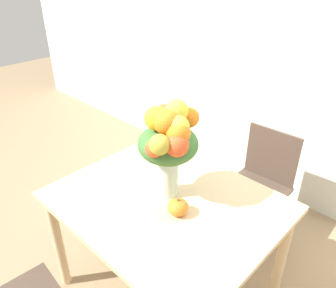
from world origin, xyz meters
TOP-DOWN VIEW (x-y plane):
  - wall_back at (0.00, 1.49)m, footprint 8.00×0.06m
  - dining_table at (0.00, 0.00)m, footprint 1.19×0.98m
  - flower_vase at (-0.02, 0.04)m, footprint 0.34×0.39m
  - pumpkin at (0.12, -0.04)m, footprint 0.11×0.11m
  - dining_chair_near_window at (0.11, 0.88)m, footprint 0.43×0.43m

SIDE VIEW (x-z plane):
  - dining_chair_near_window at x=0.11m, z-range 0.02..0.88m
  - dining_table at x=0.00m, z-range 0.28..1.04m
  - pumpkin at x=0.12m, z-range 0.76..0.86m
  - flower_vase at x=-0.02m, z-range 0.84..1.38m
  - wall_back at x=0.00m, z-range 0.00..2.70m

